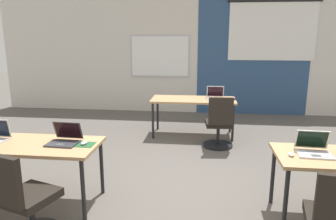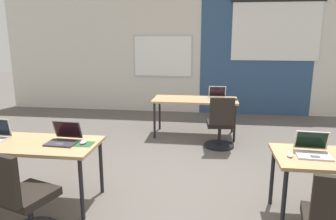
# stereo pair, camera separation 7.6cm
# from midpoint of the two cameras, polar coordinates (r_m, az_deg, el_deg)

# --- Properties ---
(ground_plane) EXTENTS (24.00, 24.00, 0.00)m
(ground_plane) POSITION_cam_midpoint_polar(r_m,az_deg,el_deg) (4.22, 2.69, -13.48)
(ground_plane) COLOR #56514C
(back_wall_assembly) EXTENTS (10.00, 0.27, 2.80)m
(back_wall_assembly) POSITION_cam_midpoint_polar(r_m,az_deg,el_deg) (7.98, 5.19, 9.64)
(back_wall_assembly) COLOR silver
(back_wall_assembly) RESTS_ON ground
(desk_near_left) EXTENTS (1.60, 0.70, 0.72)m
(desk_near_left) POSITION_cam_midpoint_polar(r_m,az_deg,el_deg) (3.94, -24.35, -6.29)
(desk_near_left) COLOR tan
(desk_near_left) RESTS_ON ground
(desk_far_center) EXTENTS (1.60, 0.70, 0.72)m
(desk_far_center) POSITION_cam_midpoint_polar(r_m,az_deg,el_deg) (6.10, 4.21, 1.47)
(desk_far_center) COLOR tan
(desk_far_center) RESTS_ON ground
(laptop_far_right) EXTENTS (0.33, 0.30, 0.23)m
(laptop_far_right) POSITION_cam_midpoint_polar(r_m,az_deg,el_deg) (6.15, 8.16, 2.51)
(laptop_far_right) COLOR silver
(laptop_far_right) RESTS_ON desk_far_center
(mousepad_far_right) EXTENTS (0.22, 0.19, 0.00)m
(mousepad_far_right) POSITION_cam_midpoint_polar(r_m,az_deg,el_deg) (6.14, 10.65, 1.93)
(mousepad_far_right) COLOR black
(mousepad_far_right) RESTS_ON desk_far_center
(mouse_far_right) EXTENTS (0.07, 0.11, 0.03)m
(mouse_far_right) POSITION_cam_midpoint_polar(r_m,az_deg,el_deg) (6.13, 10.66, 2.11)
(mouse_far_right) COLOR #B2B2B7
(mouse_far_right) RESTS_ON mousepad_far_right
(chair_far_right) EXTENTS (0.52, 0.56, 0.92)m
(chair_far_right) POSITION_cam_midpoint_polar(r_m,az_deg,el_deg) (5.50, 8.74, -2.98)
(chair_far_right) COLOR black
(chair_far_right) RESTS_ON ground
(laptop_near_right_inner) EXTENTS (0.35, 0.33, 0.23)m
(laptop_near_right_inner) POSITION_cam_midpoint_polar(r_m,az_deg,el_deg) (3.56, 24.17, -6.44)
(laptop_near_right_inner) COLOR silver
(laptop_near_right_inner) RESTS_ON desk_near_right
(mouse_near_right_inner) EXTENTS (0.07, 0.11, 0.03)m
(mouse_near_right_inner) POSITION_cam_midpoint_polar(r_m,az_deg,el_deg) (3.42, 20.68, -7.46)
(mouse_near_right_inner) COLOR silver
(mouse_near_right_inner) RESTS_ON desk_near_right
(laptop_near_left_inner) EXTENTS (0.35, 0.32, 0.23)m
(laptop_near_left_inner) POSITION_cam_midpoint_polar(r_m,az_deg,el_deg) (3.76, -18.70, -4.95)
(laptop_near_left_inner) COLOR #333338
(laptop_near_left_inner) RESTS_ON desk_near_left
(mousepad_near_left_inner) EXTENTS (0.22, 0.19, 0.00)m
(mousepad_near_left_inner) POSITION_cam_midpoint_polar(r_m,az_deg,el_deg) (3.66, -15.41, -6.00)
(mousepad_near_left_inner) COLOR #23512D
(mousepad_near_left_inner) RESTS_ON desk_near_left
(mouse_near_left_inner) EXTENTS (0.07, 0.11, 0.03)m
(mouse_near_left_inner) POSITION_cam_midpoint_polar(r_m,az_deg,el_deg) (3.65, -15.43, -5.71)
(mouse_near_left_inner) COLOR silver
(mouse_near_left_inner) RESTS_ON mousepad_near_left_inner
(chair_near_left_inner) EXTENTS (0.56, 0.61, 0.92)m
(chair_near_left_inner) POSITION_cam_midpoint_polar(r_m,az_deg,el_deg) (3.35, -25.10, -15.10)
(chair_near_left_inner) COLOR black
(chair_near_left_inner) RESTS_ON ground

